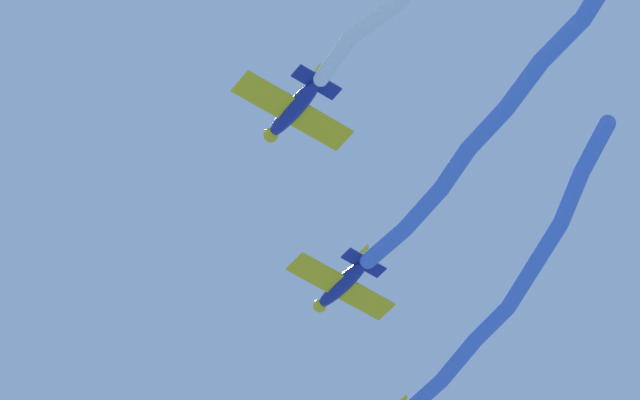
{
  "coord_description": "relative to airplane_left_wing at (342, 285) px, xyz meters",
  "views": [
    {
      "loc": [
        53.32,
        -31.43,
        3.17
      ],
      "look_at": [
        10.28,
        -11.81,
        58.81
      ],
      "focal_mm": 84.29,
      "sensor_mm": 36.0,
      "label": 1
    }
  ],
  "objects": [
    {
      "name": "smoke_trail_left_wing",
      "position": [
        14.68,
        2.01,
        -0.16
      ],
      "size": [
        26.0,
        3.18,
        1.64
      ],
      "color": "#4C75DB"
    },
    {
      "name": "smoke_trail_lead",
      "position": [
        3.16,
        8.25,
        0.68
      ],
      "size": [
        21.03,
        2.4,
        3.35
      ],
      "color": "#4C75DB"
    },
    {
      "name": "airplane_right_wing",
      "position": [
        9.05,
        -6.69,
        0.25
      ],
      "size": [
        4.66,
        6.15,
        1.52
      ],
      "rotation": [
        0.0,
        0.0,
        3.34
      ],
      "color": "navy"
    },
    {
      "name": "airplane_left_wing",
      "position": [
        0.0,
        0.0,
        0.0
      ],
      "size": [
        4.67,
        6.15,
        1.52
      ],
      "rotation": [
        0.0,
        0.0,
        3.36
      ],
      "color": "navy"
    }
  ]
}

